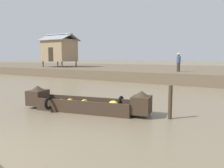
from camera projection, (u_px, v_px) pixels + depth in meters
The scene contains 6 objects.
ground_plane at pixel (152, 96), 12.65m from camera, with size 300.00×300.00×0.00m, color #7A6B51.
riverbank_strip at pixel (204, 73), 25.66m from camera, with size 160.00×20.00×0.92m, color brown.
banana_boat at pixel (86, 103), 9.04m from camera, with size 5.29×2.22×0.95m.
stilt_house_left at pixel (59, 50), 30.25m from camera, with size 4.56×3.58×4.35m.
vendor_person at pixel (179, 61), 19.80m from camera, with size 0.44×0.44×1.66m.
mooring_post at pixel (170, 102), 7.90m from camera, with size 0.14×0.14×1.19m, color #423323.
Camera 1 is at (4.68, -1.79, 2.15)m, focal length 36.23 mm.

